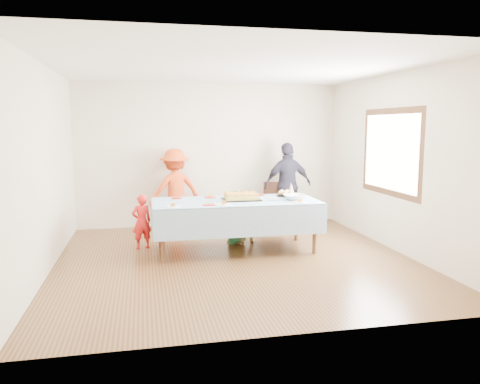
# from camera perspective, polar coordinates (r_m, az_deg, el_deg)

# --- Properties ---
(ground) EXTENTS (5.00, 5.00, 0.00)m
(ground) POSITION_cam_1_polar(r_m,az_deg,el_deg) (6.77, -0.56, -8.23)
(ground) COLOR #442A13
(ground) RESTS_ON ground
(room_walls) EXTENTS (5.04, 5.04, 2.72)m
(room_walls) POSITION_cam_1_polar(r_m,az_deg,el_deg) (6.52, -0.12, 6.92)
(room_walls) COLOR beige
(room_walls) RESTS_ON ground
(party_table) EXTENTS (2.50, 1.10, 0.78)m
(party_table) POSITION_cam_1_polar(r_m,az_deg,el_deg) (7.10, -0.55, -1.48)
(party_table) COLOR brown
(party_table) RESTS_ON ground
(birthday_cake) EXTENTS (0.56, 0.43, 0.10)m
(birthday_cake) POSITION_cam_1_polar(r_m,az_deg,el_deg) (7.14, 0.16, -0.59)
(birthday_cake) COLOR black
(birthday_cake) RESTS_ON party_table
(rolls_tray) EXTENTS (0.34, 0.34, 0.10)m
(rolls_tray) POSITION_cam_1_polar(r_m,az_deg,el_deg) (7.54, 5.63, -0.20)
(rolls_tray) COLOR black
(rolls_tray) RESTS_ON party_table
(punch_bowl) EXTENTS (0.34, 0.34, 0.08)m
(punch_bowl) POSITION_cam_1_polar(r_m,az_deg,el_deg) (7.20, 6.66, -0.62)
(punch_bowl) COLOR silver
(punch_bowl) RESTS_ON party_table
(party_hat) EXTENTS (0.11, 0.11, 0.19)m
(party_hat) POSITION_cam_1_polar(r_m,az_deg,el_deg) (7.78, 6.25, 0.43)
(party_hat) COLOR silver
(party_hat) RESTS_ON party_table
(fork_pile) EXTENTS (0.24, 0.18, 0.07)m
(fork_pile) POSITION_cam_1_polar(r_m,az_deg,el_deg) (7.09, 3.91, -0.78)
(fork_pile) COLOR white
(fork_pile) RESTS_ON party_table
(plate_red_far_a) EXTENTS (0.16, 0.16, 0.01)m
(plate_red_far_a) POSITION_cam_1_polar(r_m,az_deg,el_deg) (7.33, -7.75, -0.76)
(plate_red_far_a) COLOR red
(plate_red_far_a) RESTS_ON party_table
(plate_red_far_b) EXTENTS (0.18, 0.18, 0.01)m
(plate_red_far_b) POSITION_cam_1_polar(r_m,az_deg,el_deg) (7.38, -3.66, -0.65)
(plate_red_far_b) COLOR red
(plate_red_far_b) RESTS_ON party_table
(plate_red_far_c) EXTENTS (0.17, 0.17, 0.01)m
(plate_red_far_c) POSITION_cam_1_polar(r_m,az_deg,el_deg) (7.54, -0.18, -0.44)
(plate_red_far_c) COLOR red
(plate_red_far_c) RESTS_ON party_table
(plate_red_far_d) EXTENTS (0.18, 0.18, 0.01)m
(plate_red_far_d) POSITION_cam_1_polar(r_m,az_deg,el_deg) (7.62, 2.40, -0.36)
(plate_red_far_d) COLOR red
(plate_red_far_d) RESTS_ON party_table
(plate_red_near) EXTENTS (0.18, 0.18, 0.01)m
(plate_red_near) POSITION_cam_1_polar(r_m,az_deg,el_deg) (6.69, -3.78, -1.55)
(plate_red_near) COLOR red
(plate_red_near) RESTS_ON party_table
(plate_white_left) EXTENTS (0.22, 0.22, 0.01)m
(plate_white_left) POSITION_cam_1_polar(r_m,az_deg,el_deg) (6.57, -8.19, -1.79)
(plate_white_left) COLOR white
(plate_white_left) RESTS_ON party_table
(plate_white_mid) EXTENTS (0.25, 0.25, 0.01)m
(plate_white_mid) POSITION_cam_1_polar(r_m,az_deg,el_deg) (6.69, -2.02, -1.54)
(plate_white_mid) COLOR white
(plate_white_mid) RESTS_ON party_table
(plate_white_right) EXTENTS (0.19, 0.19, 0.01)m
(plate_white_right) POSITION_cam_1_polar(r_m,az_deg,el_deg) (6.95, 7.31, -1.24)
(plate_white_right) COLOR white
(plate_white_right) RESTS_ON party_table
(dining_chair) EXTENTS (0.47, 0.47, 0.86)m
(dining_chair) POSITION_cam_1_polar(r_m,az_deg,el_deg) (8.79, 4.04, -1.29)
(dining_chair) COLOR black
(dining_chair) RESTS_ON ground
(toddler_left) EXTENTS (0.36, 0.29, 0.86)m
(toddler_left) POSITION_cam_1_polar(r_m,az_deg,el_deg) (7.43, -11.90, -3.56)
(toddler_left) COLOR red
(toddler_left) RESTS_ON ground
(toddler_mid) EXTENTS (0.49, 0.40, 0.87)m
(toddler_mid) POSITION_cam_1_polar(r_m,az_deg,el_deg) (7.60, -0.51, -3.07)
(toddler_mid) COLOR #246C3B
(toddler_mid) RESTS_ON ground
(toddler_right) EXTENTS (0.50, 0.44, 0.88)m
(toddler_right) POSITION_cam_1_polar(r_m,az_deg,el_deg) (7.58, 0.19, -3.04)
(toddler_right) COLOR tan
(toddler_right) RESTS_ON ground
(adult_left) EXTENTS (1.08, 0.79, 1.49)m
(adult_left) POSITION_cam_1_polar(r_m,az_deg,el_deg) (8.67, -7.93, 0.32)
(adult_left) COLOR #E24A1C
(adult_left) RESTS_ON ground
(adult_right) EXTENTS (0.97, 0.48, 1.59)m
(adult_right) POSITION_cam_1_polar(r_m,az_deg,el_deg) (8.90, 5.85, 0.89)
(adult_right) COLOR #2E2C3D
(adult_right) RESTS_ON ground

